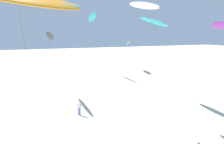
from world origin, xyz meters
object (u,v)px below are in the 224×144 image
Objects in this scene: flying_kite_4 at (222,25)px; flying_kite_10 at (128,43)px; flying_kite_0 at (153,21)px; flying_kite_1 at (50,36)px; flying_kite_9 at (143,5)px; flying_kite_5 at (92,17)px; person_near_right at (79,108)px.

flying_kite_10 is (-0.23, 29.21, -3.71)m from flying_kite_4.
flying_kite_1 is at bearing 151.50° from flying_kite_0.
flying_kite_10 is at bearing 63.49° from flying_kite_9.
flying_kite_4 is 17.41m from flying_kite_9.
flying_kite_0 is 11.19m from flying_kite_4.
flying_kite_5 is at bearing 111.01° from flying_kite_4.
flying_kite_0 reaches higher than flying_kite_1.
flying_kite_5 is 12.30m from flying_kite_10.
flying_kite_1 is 16.43m from flying_kite_9.
flying_kite_1 is at bearing -141.64° from flying_kite_10.
flying_kite_4 is (24.29, -10.16, 1.62)m from flying_kite_1.
flying_kite_10 is (10.53, 1.16, -6.24)m from flying_kite_5.
flying_kite_1 is at bearing 117.67° from flying_kite_9.
flying_kite_1 is 13.46m from person_near_right.
flying_kite_1 is 0.75× the size of flying_kite_9.
flying_kite_4 is 29.44m from flying_kite_10.
flying_kite_9 is 37.59m from flying_kite_10.
flying_kite_10 is 7.67× the size of person_near_right.
flying_kite_4 is at bearing -14.75° from flying_kite_0.
flying_kite_4 is at bearing 13.58° from flying_kite_9.
flying_kite_5 is (-10.77, 28.04, 2.53)m from flying_kite_4.
flying_kite_4 is 6.99× the size of person_near_right.
flying_kite_1 is at bearing 157.29° from flying_kite_4.
flying_kite_0 is at bearing 165.25° from flying_kite_4.
flying_kite_5 is 8.85× the size of person_near_right.
person_near_right is (-6.34, 3.73, -11.79)m from flying_kite_9.
flying_kite_1 is 30.75m from flying_kite_10.
flying_kite_9 reaches higher than person_near_right.
flying_kite_9 is at bearing -116.51° from flying_kite_10.
flying_kite_9 is at bearing -131.03° from flying_kite_0.
flying_kite_0 reaches higher than person_near_right.
flying_kite_9 reaches higher than flying_kite_1.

